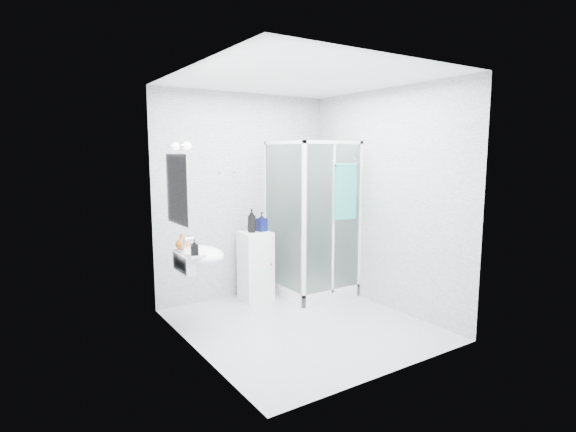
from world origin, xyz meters
TOP-DOWN VIEW (x-y plane):
  - room at (0.00, 0.00)m, footprint 2.40×2.60m
  - shower_enclosure at (0.67, 0.77)m, footprint 0.90×0.95m
  - wall_basin at (-0.99, 0.45)m, footprint 0.46×0.56m
  - mirror at (-1.19, 0.45)m, footprint 0.02×0.60m
  - vanity_lights at (-1.14, 0.45)m, footprint 0.10×0.40m
  - wall_hooks at (-0.25, 1.26)m, footprint 0.23×0.06m
  - storage_cabinet at (0.00, 1.02)m, footprint 0.38×0.40m
  - hand_towel at (0.90, 0.36)m, footprint 0.32×0.05m
  - shampoo_bottle_a at (-0.05, 1.02)m, footprint 0.14×0.14m
  - shampoo_bottle_b at (0.09, 1.02)m, footprint 0.12×0.12m
  - soap_dispenser_orange at (-1.11, 0.59)m, footprint 0.17×0.17m
  - soap_dispenser_black at (-1.10, 0.26)m, footprint 0.09×0.09m

SIDE VIEW (x-z plane):
  - storage_cabinet at x=0.00m, z-range 0.00..0.87m
  - shower_enclosure at x=0.67m, z-range -0.55..1.45m
  - wall_basin at x=-0.99m, z-range 0.62..0.97m
  - soap_dispenser_black at x=-1.10m, z-range 0.86..1.02m
  - soap_dispenser_orange at x=-1.11m, z-range 0.86..1.03m
  - shampoo_bottle_b at x=0.09m, z-range 0.87..1.12m
  - shampoo_bottle_a at x=-0.05m, z-range 0.87..1.17m
  - room at x=0.00m, z-range 0.00..2.60m
  - hand_towel at x=0.90m, z-range 1.06..1.75m
  - mirror at x=-1.19m, z-range 1.15..1.85m
  - wall_hooks at x=-0.25m, z-range 1.60..1.64m
  - vanity_lights at x=-1.14m, z-range 1.88..1.96m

